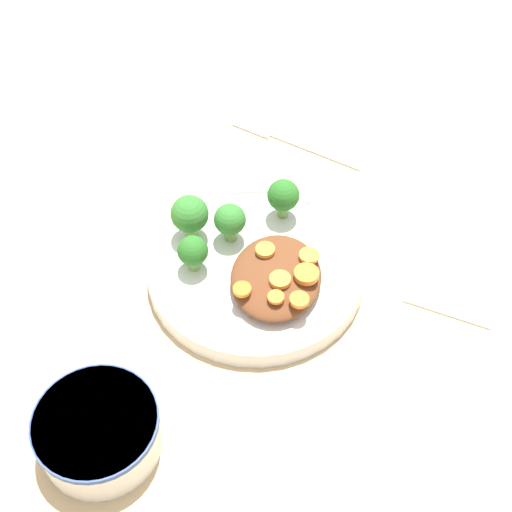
# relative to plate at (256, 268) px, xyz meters

# --- Properties ---
(ground_plane) EXTENTS (4.00, 4.00, 0.00)m
(ground_plane) POSITION_rel_plate_xyz_m (0.00, 0.00, -0.01)
(ground_plane) COLOR tan
(plate) EXTENTS (0.25, 0.25, 0.03)m
(plate) POSITION_rel_plate_xyz_m (0.00, 0.00, 0.00)
(plate) COLOR silver
(plate) RESTS_ON ground_plane
(dip_bowl) EXTENTS (0.12, 0.12, 0.05)m
(dip_bowl) POSITION_rel_plate_xyz_m (-0.23, 0.12, 0.02)
(dip_bowl) COLOR white
(dip_bowl) RESTS_ON ground_plane
(stew_mound) EXTENTS (0.12, 0.10, 0.03)m
(stew_mound) POSITION_rel_plate_xyz_m (-0.02, -0.03, 0.02)
(stew_mound) COLOR brown
(stew_mound) RESTS_ON plate
(broccoli_floret_0) EXTENTS (0.04, 0.04, 0.05)m
(broccoli_floret_0) POSITION_rel_plate_xyz_m (0.04, 0.04, 0.04)
(broccoli_floret_0) COLOR #759E51
(broccoli_floret_0) RESTS_ON plate
(broccoli_floret_1) EXTENTS (0.04, 0.04, 0.05)m
(broccoli_floret_1) POSITION_rel_plate_xyz_m (-0.02, 0.07, 0.03)
(broccoli_floret_1) COLOR #759E51
(broccoli_floret_1) RESTS_ON plate
(broccoli_floret_2) EXTENTS (0.04, 0.04, 0.05)m
(broccoli_floret_2) POSITION_rel_plate_xyz_m (0.08, -0.02, 0.04)
(broccoli_floret_2) COLOR #759E51
(broccoli_floret_2) RESTS_ON plate
(broccoli_floret_3) EXTENTS (0.04, 0.04, 0.06)m
(broccoli_floret_3) POSITION_rel_plate_xyz_m (0.03, 0.08, 0.04)
(broccoli_floret_3) COLOR #7FA85B
(broccoli_floret_3) RESTS_ON plate
(carrot_slice_0) EXTENTS (0.03, 0.03, 0.01)m
(carrot_slice_0) POSITION_rel_plate_xyz_m (-0.03, -0.06, 0.04)
(carrot_slice_0) COLOR orange
(carrot_slice_0) RESTS_ON stew_mound
(carrot_slice_1) EXTENTS (0.02, 0.02, 0.01)m
(carrot_slice_1) POSITION_rel_plate_xyz_m (-0.00, -0.01, 0.03)
(carrot_slice_1) COLOR orange
(carrot_slice_1) RESTS_ON stew_mound
(carrot_slice_2) EXTENTS (0.02, 0.02, 0.01)m
(carrot_slice_2) POSITION_rel_plate_xyz_m (-0.04, -0.03, 0.03)
(carrot_slice_2) COLOR orange
(carrot_slice_2) RESTS_ON stew_mound
(carrot_slice_3) EXTENTS (0.02, 0.02, 0.00)m
(carrot_slice_3) POSITION_rel_plate_xyz_m (-0.00, -0.06, 0.03)
(carrot_slice_3) COLOR orange
(carrot_slice_3) RESTS_ON stew_mound
(carrot_slice_4) EXTENTS (0.02, 0.02, 0.00)m
(carrot_slice_4) POSITION_rel_plate_xyz_m (-0.06, 0.01, 0.03)
(carrot_slice_4) COLOR orange
(carrot_slice_4) RESTS_ON stew_mound
(carrot_slice_5) EXTENTS (0.02, 0.02, 0.01)m
(carrot_slice_5) POSITION_rel_plate_xyz_m (-0.06, -0.06, 0.03)
(carrot_slice_5) COLOR orange
(carrot_slice_5) RESTS_ON stew_mound
(carrot_slice_6) EXTENTS (0.02, 0.02, 0.00)m
(carrot_slice_6) POSITION_rel_plate_xyz_m (-0.06, -0.03, 0.03)
(carrot_slice_6) COLOR orange
(carrot_slice_6) RESTS_ON stew_mound
(fork) EXTENTS (0.09, 0.19, 0.01)m
(fork) POSITION_rel_plate_xyz_m (0.24, -0.00, -0.01)
(fork) COLOR silver
(fork) RESTS_ON ground_plane
(napkin) EXTENTS (0.17, 0.13, 0.01)m
(napkin) POSITION_rel_plate_xyz_m (0.05, -0.24, -0.01)
(napkin) COLOR white
(napkin) RESTS_ON ground_plane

